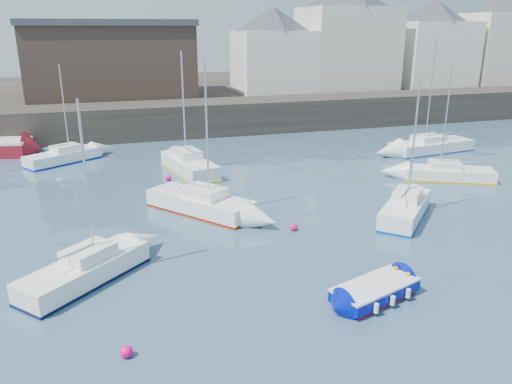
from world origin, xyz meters
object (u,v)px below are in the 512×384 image
object	(u,v)px
sailboat_d	(448,173)
sailboat_h	(63,156)
sailboat_g	(431,146)
buoy_near	(127,357)
buoy_mid	(294,230)
sailboat_a	(86,270)
blue_dinghy	(375,291)
sailboat_c	(406,208)
sailboat_f	(189,165)
buoy_far	(169,181)
sailboat_b	(201,203)

from	to	relation	value
sailboat_d	sailboat_h	size ratio (longest dim) A/B	1.02
sailboat_g	buoy_near	size ratio (longest dim) A/B	22.13
buoy_near	buoy_mid	distance (m)	11.67
sailboat_d	sailboat_g	bearing A→B (deg)	62.40
sailboat_a	sailboat_d	world-z (taller)	sailboat_d
blue_dinghy	sailboat_g	distance (m)	25.14
sailboat_c	sailboat_d	distance (m)	8.54
sailboat_c	sailboat_f	world-z (taller)	sailboat_f
sailboat_a	sailboat_g	distance (m)	30.25
buoy_mid	buoy_far	xyz separation A→B (m)	(-4.87, 10.36, 0.00)
sailboat_f	sailboat_c	bearing A→B (deg)	-51.69
sailboat_b	buoy_mid	distance (m)	5.60
blue_dinghy	buoy_far	size ratio (longest dim) A/B	8.98
blue_dinghy	sailboat_h	distance (m)	27.44
sailboat_c	sailboat_h	bearing A→B (deg)	135.82
sailboat_a	sailboat_b	size ratio (longest dim) A/B	0.88
sailboat_d	sailboat_f	world-z (taller)	sailboat_f
sailboat_a	sailboat_c	xyz separation A→B (m)	(16.13, 2.37, 0.04)
blue_dinghy	buoy_near	xyz separation A→B (m)	(-9.06, -0.81, -0.37)
sailboat_a	buoy_near	bearing A→B (deg)	-76.99
sailboat_a	buoy_far	xyz separation A→B (m)	(4.96, 12.85, -0.51)
sailboat_h	sailboat_g	bearing A→B (deg)	-10.52
buoy_near	sailboat_g	bearing A→B (deg)	38.56
sailboat_f	buoy_mid	xyz separation A→B (m)	(3.20, -11.92, -0.58)
sailboat_c	buoy_mid	world-z (taller)	sailboat_c
sailboat_h	buoy_far	distance (m)	9.90
sailboat_c	buoy_near	xyz separation A→B (m)	(-14.88, -7.81, -0.55)
sailboat_d	sailboat_c	bearing A→B (deg)	-141.50
sailboat_b	sailboat_c	world-z (taller)	sailboat_b
sailboat_g	blue_dinghy	bearing A→B (deg)	-129.93
sailboat_d	buoy_mid	size ratio (longest dim) A/B	19.48
blue_dinghy	buoy_near	distance (m)	9.11
buoy_mid	sailboat_d	bearing A→B (deg)	21.85
sailboat_a	buoy_mid	distance (m)	10.15
sailboat_a	sailboat_c	bearing A→B (deg)	8.37
blue_dinghy	buoy_mid	distance (m)	7.14
sailboat_f	sailboat_h	size ratio (longest dim) A/B	1.14
sailboat_d	sailboat_f	distance (m)	17.53
sailboat_c	buoy_near	distance (m)	16.81
sailboat_h	buoy_near	size ratio (longest dim) A/B	17.77
sailboat_h	sailboat_b	bearing A→B (deg)	-59.87
buoy_near	buoy_mid	size ratio (longest dim) A/B	1.07
sailboat_c	sailboat_f	size ratio (longest dim) A/B	0.87
sailboat_g	sailboat_c	bearing A→B (deg)	-130.05
sailboat_h	buoy_mid	bearing A→B (deg)	-56.01
sailboat_b	sailboat_c	xyz separation A→B (m)	(10.23, -4.06, 0.01)
sailboat_a	sailboat_b	bearing A→B (deg)	47.47
sailboat_h	buoy_near	distance (m)	25.57
buoy_near	sailboat_a	bearing A→B (deg)	103.01
sailboat_c	buoy_near	bearing A→B (deg)	-152.30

